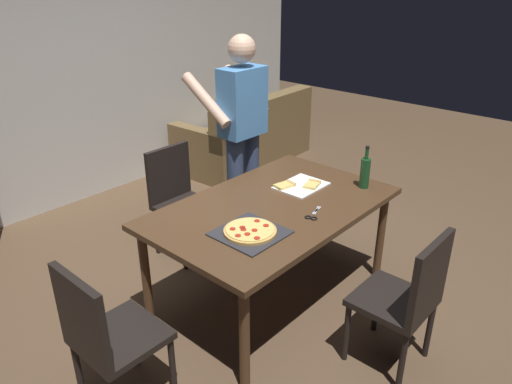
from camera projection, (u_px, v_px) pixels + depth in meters
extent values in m
plane|color=brown|center=(271.00, 296.00, 3.55)|extent=(12.00, 12.00, 0.00)
cube|color=silver|center=(63.00, 62.00, 4.54)|extent=(6.40, 0.10, 2.80)
cube|color=#4C331E|center=(273.00, 208.00, 3.25)|extent=(1.68, 1.05, 0.04)
cylinder|color=#4C331E|center=(245.00, 340.00, 2.62)|extent=(0.06, 0.06, 0.71)
cylinder|color=#4C331E|center=(381.00, 236.00, 3.65)|extent=(0.06, 0.06, 0.71)
cylinder|color=#4C331E|center=(146.00, 277.00, 3.16)|extent=(0.06, 0.06, 0.71)
cylinder|color=#4C331E|center=(289.00, 202.00, 4.18)|extent=(0.06, 0.06, 0.71)
cube|color=black|center=(393.00, 300.00, 2.81)|extent=(0.42, 0.42, 0.04)
cube|color=black|center=(430.00, 278.00, 2.60)|extent=(0.42, 0.04, 0.45)
cylinder|color=black|center=(376.00, 304.00, 3.14)|extent=(0.04, 0.04, 0.41)
cylinder|color=black|center=(347.00, 332.00, 2.89)|extent=(0.04, 0.04, 0.41)
cylinder|color=black|center=(429.00, 329.00, 2.92)|extent=(0.04, 0.04, 0.41)
cylinder|color=black|center=(402.00, 362.00, 2.68)|extent=(0.04, 0.04, 0.41)
cube|color=black|center=(186.00, 207.00, 3.93)|extent=(0.42, 0.42, 0.04)
cube|color=black|center=(169.00, 173.00, 3.94)|extent=(0.42, 0.04, 0.45)
cylinder|color=black|center=(185.00, 247.00, 3.79)|extent=(0.04, 0.04, 0.41)
cylinder|color=black|center=(218.00, 230.00, 4.04)|extent=(0.04, 0.04, 0.41)
cylinder|color=black|center=(157.00, 232.00, 4.01)|extent=(0.04, 0.04, 0.41)
cylinder|color=black|center=(189.00, 217.00, 4.25)|extent=(0.04, 0.04, 0.41)
cube|color=black|center=(121.00, 337.00, 2.53)|extent=(0.42, 0.42, 0.04)
cube|color=black|center=(81.00, 317.00, 2.30)|extent=(0.04, 0.42, 0.45)
cylinder|color=black|center=(173.00, 367.00, 2.64)|extent=(0.04, 0.04, 0.41)
cylinder|color=black|center=(134.00, 337.00, 2.86)|extent=(0.04, 0.04, 0.41)
cylinder|color=black|center=(78.00, 371.00, 2.61)|extent=(0.04, 0.04, 0.41)
cube|color=brown|center=(244.00, 146.00, 5.99)|extent=(1.74, 0.94, 0.40)
cube|color=brown|center=(265.00, 117.00, 5.63)|extent=(1.71, 0.29, 0.45)
cube|color=brown|center=(281.00, 109.00, 6.41)|extent=(0.21, 0.86, 0.20)
cube|color=brown|center=(199.00, 138.00, 5.32)|extent=(0.21, 0.86, 0.20)
cylinder|color=#38476B|center=(251.00, 183.00, 4.25)|extent=(0.14, 0.14, 0.95)
cylinder|color=#38476B|center=(235.00, 190.00, 4.11)|extent=(0.14, 0.14, 0.95)
cube|color=#4C8CD1|center=(242.00, 102.00, 3.87)|extent=(0.38, 0.22, 0.55)
sphere|color=#E0B293|center=(242.00, 49.00, 3.69)|extent=(0.22, 0.22, 0.22)
cylinder|color=#E0B293|center=(245.00, 90.00, 4.12)|extent=(0.09, 0.50, 0.39)
cylinder|color=#E0B293|center=(206.00, 100.00, 3.81)|extent=(0.09, 0.50, 0.39)
cube|color=#2D2D33|center=(250.00, 233.00, 2.88)|extent=(0.38, 0.38, 0.01)
cylinder|color=tan|center=(250.00, 231.00, 2.87)|extent=(0.32, 0.32, 0.02)
cylinder|color=#EACC6B|center=(250.00, 229.00, 2.87)|extent=(0.29, 0.29, 0.01)
cylinder|color=#B22819|center=(266.00, 225.00, 2.90)|extent=(0.04, 0.04, 0.00)
cylinder|color=#B22819|center=(257.00, 221.00, 2.96)|extent=(0.04, 0.04, 0.00)
cylinder|color=#B22819|center=(243.00, 229.00, 2.86)|extent=(0.04, 0.04, 0.00)
cylinder|color=#B22819|center=(257.00, 238.00, 2.77)|extent=(0.04, 0.04, 0.00)
cylinder|color=#B22819|center=(238.00, 236.00, 2.79)|extent=(0.04, 0.04, 0.00)
cylinder|color=#B22819|center=(242.00, 227.00, 2.88)|extent=(0.04, 0.04, 0.00)
cylinder|color=#B22819|center=(247.00, 234.00, 2.81)|extent=(0.04, 0.04, 0.00)
cylinder|color=#B22819|center=(233.00, 229.00, 2.86)|extent=(0.04, 0.04, 0.00)
cylinder|color=#B22819|center=(255.00, 230.00, 2.85)|extent=(0.04, 0.04, 0.00)
cube|color=white|center=(301.00, 186.00, 3.51)|extent=(0.36, 0.28, 0.01)
cube|color=#EACC6B|center=(284.00, 185.00, 3.49)|extent=(0.16, 0.12, 0.02)
cube|color=tan|center=(291.00, 183.00, 3.52)|extent=(0.04, 0.09, 0.02)
cube|color=#EACC6B|center=(312.00, 185.00, 3.50)|extent=(0.16, 0.12, 0.02)
cube|color=tan|center=(315.00, 182.00, 3.54)|extent=(0.05, 0.09, 0.02)
cylinder|color=#194723|center=(365.00, 173.00, 3.46)|extent=(0.07, 0.07, 0.22)
cylinder|color=#194723|center=(367.00, 154.00, 3.39)|extent=(0.03, 0.03, 0.08)
cylinder|color=black|center=(368.00, 147.00, 3.37)|extent=(0.03, 0.03, 0.02)
cube|color=silver|center=(317.00, 211.00, 3.15)|extent=(0.11, 0.06, 0.01)
cube|color=silver|center=(317.00, 211.00, 3.15)|extent=(0.12, 0.03, 0.01)
torus|color=black|center=(308.00, 217.00, 3.07)|extent=(0.05, 0.05, 0.01)
torus|color=black|center=(314.00, 218.00, 3.05)|extent=(0.05, 0.05, 0.01)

